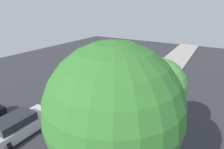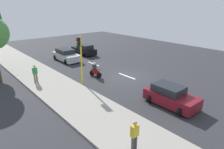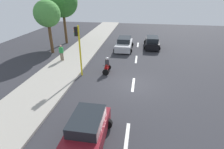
{
  "view_description": "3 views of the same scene",
  "coord_description": "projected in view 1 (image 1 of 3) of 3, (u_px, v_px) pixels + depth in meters",
  "views": [
    {
      "loc": [
        12.75,
        -15.19,
        8.53
      ],
      "look_at": [
        3.07,
        0.96,
        1.34
      ],
      "focal_mm": 28.61,
      "sensor_mm": 36.0,
      "label": 1
    },
    {
      "loc": [
        13.99,
        14.08,
        7.14
      ],
      "look_at": [
        2.37,
        0.4,
        0.83
      ],
      "focal_mm": 32.51,
      "sensor_mm": 36.0,
      "label": 2
    },
    {
      "loc": [
        -0.37,
        12.96,
        7.07
      ],
      "look_at": [
        1.71,
        0.46,
        1.01
      ],
      "focal_mm": 28.35,
      "sensor_mm": 36.0,
      "label": 3
    }
  ],
  "objects": [
    {
      "name": "ground_plane",
      "position": [
        86.0,
        83.0,
        21.36
      ],
      "size": [
        40.0,
        60.0,
        0.1
      ],
      "primitive_type": "cube",
      "color": "#2D2D33"
    },
    {
      "name": "sidewalk",
      "position": [
        141.0,
        96.0,
        17.95
      ],
      "size": [
        4.0,
        60.0,
        0.15
      ],
      "primitive_type": "cube",
      "color": "#9E998E",
      "rests_on": "ground"
    },
    {
      "name": "lane_stripe_north",
      "position": [
        45.0,
        105.0,
        16.53
      ],
      "size": [
        0.2,
        2.4,
        0.01
      ],
      "primitive_type": "cube",
      "color": "white",
      "rests_on": "ground"
    },
    {
      "name": "lane_stripe_mid",
      "position": [
        86.0,
        83.0,
        21.34
      ],
      "size": [
        0.2,
        2.4,
        0.01
      ],
      "primitive_type": "cube",
      "color": "white",
      "rests_on": "ground"
    },
    {
      "name": "lane_stripe_south",
      "position": [
        112.0,
        69.0,
        26.14
      ],
      "size": [
        0.2,
        2.4,
        0.01
      ],
      "primitive_type": "cube",
      "color": "white",
      "rests_on": "ground"
    },
    {
      "name": "lane_stripe_far_south",
      "position": [
        129.0,
        59.0,
        30.95
      ],
      "size": [
        0.2,
        2.4,
        0.01
      ],
      "primitive_type": "cube",
      "color": "white",
      "rests_on": "ground"
    },
    {
      "name": "car_maroon",
      "position": [
        126.0,
        65.0,
        25.42
      ],
      "size": [
        2.23,
        3.91,
        1.52
      ],
      "color": "maroon",
      "rests_on": "ground"
    },
    {
      "name": "car_silver",
      "position": [
        20.0,
        125.0,
        12.57
      ],
      "size": [
        2.35,
        4.46,
        1.52
      ],
      "color": "#B7B7BC",
      "rests_on": "ground"
    },
    {
      "name": "motorcycle",
      "position": [
        93.0,
        89.0,
        18.27
      ],
      "size": [
        0.6,
        1.3,
        1.53
      ],
      "color": "black",
      "rests_on": "ground"
    },
    {
      "name": "pedestrian_near_signal",
      "position": [
        170.0,
        66.0,
        23.99
      ],
      "size": [
        0.4,
        0.24,
        1.69
      ],
      "color": "#3F3F3F",
      "rests_on": "sidewalk"
    },
    {
      "name": "pedestrian_by_tree",
      "position": [
        133.0,
        109.0,
        13.92
      ],
      "size": [
        0.4,
        0.24,
        1.69
      ],
      "color": "#72604C",
      "rests_on": "sidewalk"
    },
    {
      "name": "traffic_light_corner",
      "position": [
        117.0,
        69.0,
        17.14
      ],
      "size": [
        0.49,
        0.24,
        4.5
      ],
      "color": "yellow",
      "rests_on": "ground"
    },
    {
      "name": "street_tree_center",
      "position": [
        114.0,
        110.0,
        5.33
      ],
      "size": [
        4.1,
        4.1,
        7.72
      ],
      "color": "brown",
      "rests_on": "ground"
    },
    {
      "name": "street_tree_north",
      "position": [
        157.0,
        87.0,
        9.3
      ],
      "size": [
        3.02,
        3.02,
        6.16
      ],
      "color": "brown",
      "rests_on": "ground"
    }
  ]
}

